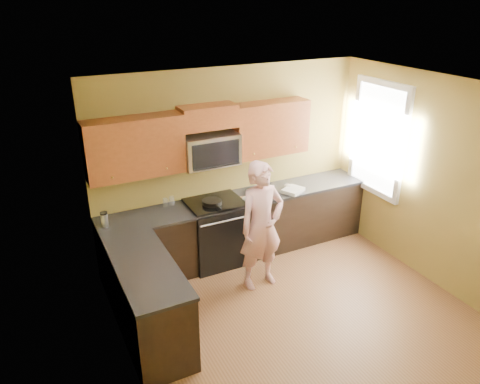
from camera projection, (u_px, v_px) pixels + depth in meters
floor at (304, 320)px, 5.45m from camera, size 4.00×4.00×0.00m
ceiling at (320, 93)px, 4.37m from camera, size 4.00×4.00×0.00m
wall_back at (231, 162)px, 6.54m from camera, size 4.00×0.00×4.00m
wall_front at (472, 333)px, 3.27m from camera, size 4.00×0.00×4.00m
wall_left at (125, 265)px, 4.09m from camera, size 0.00×4.00×4.00m
wall_right at (443, 187)px, 5.73m from camera, size 0.00×4.00×4.00m
cabinet_back_run at (240, 227)px, 6.66m from camera, size 4.00×0.60×0.88m
cabinet_left_run at (147, 302)px, 5.07m from camera, size 0.60×1.60×0.88m
countertop_back at (240, 199)px, 6.47m from camera, size 4.00×0.62×0.04m
countertop_left at (145, 266)px, 4.89m from camera, size 0.62×1.60×0.04m
stove at (215, 232)px, 6.47m from camera, size 0.76×0.65×0.95m
microwave at (210, 164)px, 6.18m from camera, size 0.76×0.40×0.42m
upper_cab_left at (137, 176)px, 5.80m from camera, size 1.22×0.33×0.75m
upper_cab_right at (269, 154)px, 6.59m from camera, size 1.12×0.33×0.75m
upper_cab_over_mw at (208, 117)px, 5.94m from camera, size 0.76×0.33×0.30m
window at (378, 139)px, 6.58m from camera, size 0.06×1.06×1.66m
woman at (262, 226)px, 5.81m from camera, size 0.65×0.45×1.72m
frying_pan at (212, 204)px, 6.20m from camera, size 0.28×0.48×0.06m
butter_tub at (258, 194)px, 6.59m from camera, size 0.12×0.12×0.08m
toast_slice at (243, 198)px, 6.43m from camera, size 0.13×0.13×0.01m
napkin_a at (246, 199)px, 6.36m from camera, size 0.11×0.12×0.06m
napkin_b at (288, 186)px, 6.76m from camera, size 0.15×0.16×0.07m
dish_towel at (293, 190)px, 6.64m from camera, size 0.38×0.35×0.05m
travel_mug at (105, 226)px, 5.67m from camera, size 0.10×0.10×0.20m
glass_b at (166, 203)px, 6.17m from camera, size 0.08×0.08×0.12m
glass_c at (172, 201)px, 6.23m from camera, size 0.08×0.08×0.12m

